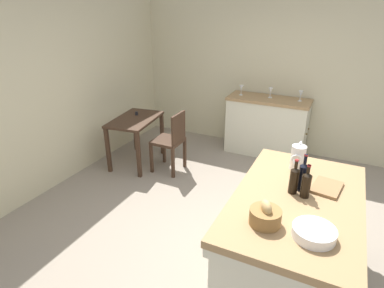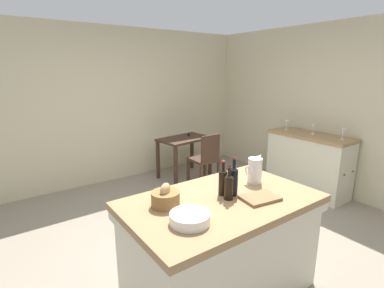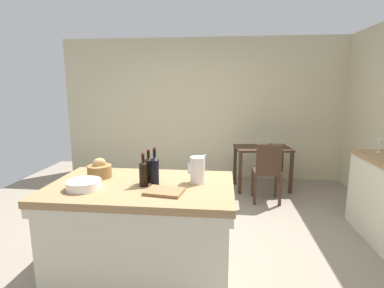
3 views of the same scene
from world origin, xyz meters
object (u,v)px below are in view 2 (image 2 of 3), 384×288
island_table (221,243)px  wooden_chair (206,158)px  wine_glass_middle (287,123)px  side_cabinet (308,163)px  cutting_board (260,198)px  wine_bottle_green (229,186)px  wine_glass_left (314,127)px  wine_bottle_dark (234,180)px  bread_basket (165,198)px  wine_glass_far_left (343,132)px  wine_bottle_amber (223,181)px  wash_bowl (190,218)px  writing_desk (184,144)px  pitcher (255,170)px

island_table → wooden_chair: (1.36, 1.93, 0.02)m
wine_glass_middle → wooden_chair: bearing=152.8°
side_cabinet → cutting_board: 2.59m
wine_bottle_green → wine_glass_left: bearing=19.1°
wooden_chair → wine_bottle_green: bearing=-123.9°
cutting_board → wine_bottle_dark: size_ratio=0.91×
bread_basket → wine_glass_far_left: bearing=4.6°
wine_bottle_amber → wash_bowl: bearing=-155.8°
writing_desk → pitcher: 2.64m
wine_bottle_green → wine_glass_middle: size_ratio=1.77×
wooden_chair → wine_glass_far_left: size_ratio=5.80×
wash_bowl → wine_glass_far_left: wine_glass_far_left is taller
cutting_board → wine_bottle_dark: (-0.12, 0.19, 0.12)m
side_cabinet → wine_glass_middle: bearing=90.5°
island_table → cutting_board: size_ratio=5.40×
wine_glass_left → wooden_chair: bearing=139.4°
pitcher → side_cabinet: bearing=20.0°
wine_bottle_amber → wooden_chair: bearing=55.2°
pitcher → wine_bottle_dark: size_ratio=0.84×
wine_glass_left → wine_glass_middle: (-0.05, 0.46, 0.00)m
wine_bottle_amber → wine_glass_far_left: (2.57, 0.35, 0.04)m
wine_bottle_amber → pitcher: bearing=5.1°
bread_basket → wine_glass_far_left: 3.08m
side_cabinet → wash_bowl: wash_bowl is taller
wine_bottle_green → wine_glass_far_left: bearing=9.7°
wooden_chair → wine_glass_far_left: (1.27, -1.53, 0.55)m
wine_bottle_amber → island_table: bearing=-135.2°
wooden_chair → bread_basket: size_ratio=4.12×
wash_bowl → wine_bottle_green: size_ratio=1.00×
bread_basket → wine_glass_left: 3.14m
cutting_board → side_cabinet: bearing=24.1°
side_cabinet → wine_bottle_dark: wine_bottle_dark is taller
wine_bottle_green → wash_bowl: bearing=-165.2°
side_cabinet → cutting_board: side_cabinet is taller
wine_bottle_amber → wine_glass_left: (2.56, 0.80, 0.04)m
writing_desk → wine_bottle_green: bearing=-117.2°
wine_bottle_green → wine_glass_far_left: size_ratio=1.81×
side_cabinet → wash_bowl: (-3.01, -1.02, 0.45)m
island_table → wine_bottle_green: size_ratio=5.63×
island_table → wine_bottle_amber: wine_bottle_amber is taller
cutting_board → wine_bottle_amber: size_ratio=0.99×
bread_basket → wine_glass_middle: 3.22m
side_cabinet → writing_desk: size_ratio=1.33×
wine_glass_far_left → wine_glass_middle: wine_glass_middle is taller
wine_glass_left → writing_desk: bearing=126.5°
wash_bowl → bread_basket: bread_basket is taller
cutting_board → pitcher: bearing=49.9°
island_table → wine_glass_middle: 2.94m
wash_bowl → wine_glass_middle: bearing=26.2°
wooden_chair → wine_glass_middle: bearing=-27.2°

